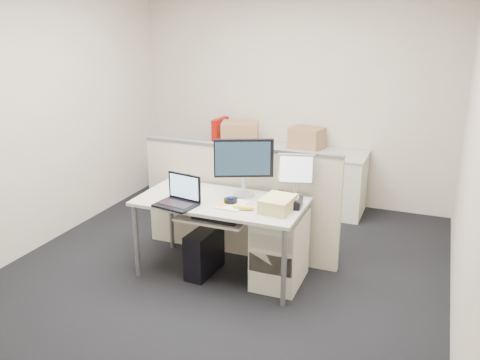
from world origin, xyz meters
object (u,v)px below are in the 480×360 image
at_px(monitor_main, 244,168).
at_px(desk, 221,207).
at_px(laptop, 175,192).
at_px(desk_phone, 288,202).

bearing_deg(monitor_main, desk, -153.64).
height_order(desk, monitor_main, monitor_main).
xyz_separation_m(laptop, desk_phone, (0.90, 0.36, -0.09)).
distance_m(monitor_main, laptop, 0.66).
distance_m(laptop, desk_phone, 0.97).
bearing_deg(desk_phone, desk, -178.94).
height_order(monitor_main, laptop, monitor_main).
bearing_deg(laptop, desk, 52.99).
relative_size(monitor_main, laptop, 1.56).
xyz_separation_m(monitor_main, desk_phone, (0.45, -0.10, -0.23)).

